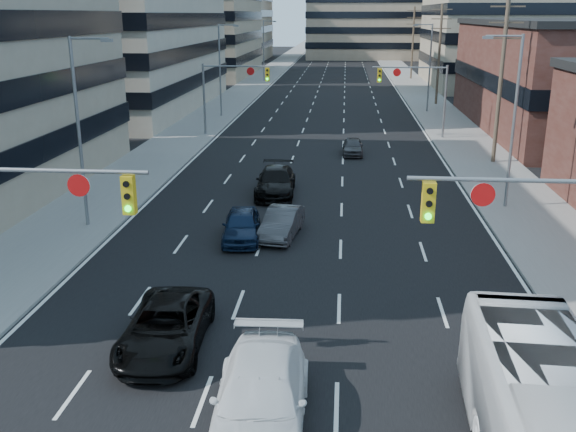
% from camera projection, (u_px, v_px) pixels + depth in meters
% --- Properties ---
extents(road_surface, '(18.00, 300.00, 0.02)m').
position_uv_depth(road_surface, '(337.00, 63.00, 134.87)').
color(road_surface, black).
rests_on(road_surface, ground).
extents(sidewalk_left, '(5.00, 300.00, 0.15)m').
position_uv_depth(sidewalk_left, '(282.00, 62.00, 135.80)').
color(sidewalk_left, slate).
rests_on(sidewalk_left, ground).
extents(sidewalk_right, '(5.00, 300.00, 0.15)m').
position_uv_depth(sidewalk_right, '(392.00, 63.00, 133.90)').
color(sidewalk_right, slate).
rests_on(sidewalk_right, ground).
extents(office_left_far, '(20.00, 30.00, 16.00)m').
position_uv_depth(office_left_far, '(190.00, 26.00, 105.95)').
color(office_left_far, gray).
rests_on(office_left_far, ground).
extents(office_right_far, '(22.00, 28.00, 14.00)m').
position_uv_depth(office_right_far, '(510.00, 35.00, 90.80)').
color(office_right_far, gray).
rests_on(office_right_far, ground).
extents(bg_block_left, '(24.00, 24.00, 20.00)m').
position_uv_depth(bg_block_left, '(213.00, 13.00, 143.68)').
color(bg_block_left, '#ADA089').
rests_on(bg_block_left, ground).
extents(bg_block_right, '(22.00, 22.00, 12.00)m').
position_uv_depth(bg_block_right, '(495.00, 34.00, 130.41)').
color(bg_block_right, gray).
rests_on(bg_block_right, ground).
extents(signal_near_left, '(6.59, 0.33, 6.00)m').
position_uv_depth(signal_near_left, '(17.00, 220.00, 18.30)').
color(signal_near_left, slate).
rests_on(signal_near_left, ground).
extents(signal_near_right, '(6.59, 0.33, 6.00)m').
position_uv_depth(signal_near_right, '(554.00, 235.00, 17.07)').
color(signal_near_right, slate).
rests_on(signal_near_right, ground).
extents(signal_far_left, '(6.09, 0.33, 6.00)m').
position_uv_depth(signal_far_left, '(231.00, 85.00, 53.47)').
color(signal_far_left, slate).
rests_on(signal_far_left, ground).
extents(signal_far_right, '(6.09, 0.33, 6.00)m').
position_uv_depth(signal_far_right, '(417.00, 86.00, 52.20)').
color(signal_far_right, slate).
rests_on(signal_far_right, ground).
extents(utility_pole_block, '(2.20, 0.28, 11.00)m').
position_uv_depth(utility_pole_block, '(501.00, 79.00, 42.84)').
color(utility_pole_block, '#4C3D2D').
rests_on(utility_pole_block, ground).
extents(utility_pole_midblock, '(2.20, 0.28, 11.00)m').
position_uv_depth(utility_pole_midblock, '(439.00, 53.00, 71.33)').
color(utility_pole_midblock, '#4C3D2D').
rests_on(utility_pole_midblock, ground).
extents(utility_pole_distant, '(2.20, 0.28, 11.00)m').
position_uv_depth(utility_pole_distant, '(413.00, 42.00, 99.83)').
color(utility_pole_distant, '#4C3D2D').
rests_on(utility_pole_distant, ground).
extents(streetlight_left_near, '(2.03, 0.22, 9.00)m').
position_uv_depth(streetlight_left_near, '(81.00, 124.00, 29.72)').
color(streetlight_left_near, slate).
rests_on(streetlight_left_near, ground).
extents(streetlight_left_mid, '(2.03, 0.22, 9.00)m').
position_uv_depth(streetlight_left_mid, '(221.00, 66.00, 62.97)').
color(streetlight_left_mid, slate).
rests_on(streetlight_left_mid, ground).
extents(streetlight_left_far, '(2.03, 0.22, 9.00)m').
position_uv_depth(streetlight_left_far, '(265.00, 48.00, 96.21)').
color(streetlight_left_far, slate).
rests_on(streetlight_left_far, ground).
extents(streetlight_right_near, '(2.03, 0.22, 9.00)m').
position_uv_depth(streetlight_right_near, '(512.00, 114.00, 32.76)').
color(streetlight_right_near, slate).
rests_on(streetlight_right_near, ground).
extents(streetlight_right_far, '(2.03, 0.22, 9.00)m').
position_uv_depth(streetlight_right_far, '(428.00, 63.00, 66.00)').
color(streetlight_right_far, slate).
rests_on(streetlight_right_far, ground).
extents(black_pickup, '(2.59, 5.26, 1.44)m').
position_uv_depth(black_pickup, '(166.00, 327.00, 19.79)').
color(black_pickup, black).
rests_on(black_pickup, ground).
extents(white_van, '(2.54, 5.83, 1.67)m').
position_uv_depth(white_van, '(260.00, 399.00, 15.89)').
color(white_van, silver).
rests_on(white_van, ground).
extents(sedan_blue, '(2.07, 4.28, 1.41)m').
position_uv_depth(sedan_blue, '(241.00, 225.00, 29.34)').
color(sedan_blue, '#0D1B34').
rests_on(sedan_blue, ground).
extents(sedan_grey_center, '(1.93, 4.20, 1.34)m').
position_uv_depth(sedan_grey_center, '(282.00, 223.00, 29.78)').
color(sedan_grey_center, '#363639').
rests_on(sedan_grey_center, ground).
extents(sedan_black_far, '(2.35, 5.38, 1.54)m').
position_uv_depth(sedan_black_far, '(276.00, 182.00, 36.67)').
color(sedan_black_far, black).
rests_on(sedan_black_far, ground).
extents(sedan_grey_right, '(1.48, 3.67, 1.25)m').
position_uv_depth(sedan_grey_right, '(353.00, 146.00, 47.14)').
color(sedan_grey_right, '#39393B').
rests_on(sedan_grey_right, ground).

